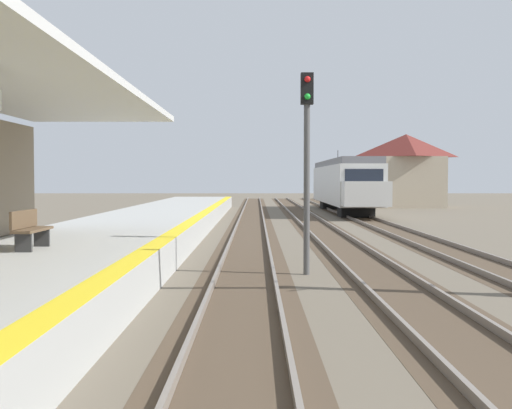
{
  "coord_description": "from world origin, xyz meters",
  "views": [
    {
      "loc": [
        2.17,
        -1.66,
        2.48
      ],
      "look_at": [
        2.15,
        8.06,
        2.1
      ],
      "focal_mm": 45.58,
      "sensor_mm": 36.0,
      "label": 1
    }
  ],
  "objects": [
    {
      "name": "station_platform",
      "position": [
        -2.5,
        16.0,
        0.45
      ],
      "size": [
        5.0,
        80.0,
        0.91
      ],
      "color": "#A8A8A3",
      "rests_on": "ground"
    },
    {
      "name": "track_pair_middle",
      "position": [
        5.3,
        20.0,
        0.05
      ],
      "size": [
        2.34,
        120.0,
        0.16
      ],
      "color": "#4C3D2D",
      "rests_on": "ground"
    },
    {
      "name": "track_pair_nearest_platform",
      "position": [
        1.9,
        20.0,
        0.05
      ],
      "size": [
        2.34,
        120.0,
        0.16
      ],
      "color": "#4C3D2D",
      "rests_on": "ground"
    },
    {
      "name": "track_pair_far_side",
      "position": [
        8.7,
        20.0,
        0.05
      ],
      "size": [
        2.34,
        120.0,
        0.16
      ],
      "color": "#4C3D2D",
      "rests_on": "ground"
    },
    {
      "name": "rail_signal_post",
      "position": [
        3.48,
        15.1,
        3.19
      ],
      "size": [
        0.32,
        0.34,
        5.2
      ],
      "color": "#4C4C4C",
      "rests_on": "ground"
    },
    {
      "name": "platform_bench",
      "position": [
        -2.93,
        12.89,
        1.37
      ],
      "size": [
        0.45,
        1.6,
        0.88
      ],
      "color": "brown",
      "rests_on": "station_platform"
    },
    {
      "name": "approaching_train",
      "position": [
        8.7,
        46.19,
        2.18
      ],
      "size": [
        2.93,
        19.6,
        4.76
      ],
      "color": "silver",
      "rests_on": "ground"
    },
    {
      "name": "distant_trackside_house",
      "position": [
        15.34,
        55.4,
        3.34
      ],
      "size": [
        6.6,
        5.28,
        6.4
      ],
      "color": "tan",
      "rests_on": "ground"
    }
  ]
}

